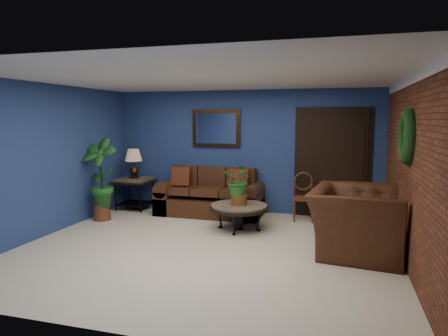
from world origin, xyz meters
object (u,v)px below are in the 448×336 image
(coffee_table, at_px, (239,208))
(end_table, at_px, (134,185))
(sofa, at_px, (211,199))
(side_chair, at_px, (303,193))
(table_lamp, at_px, (134,160))
(armchair, at_px, (357,221))

(coffee_table, distance_m, end_table, 2.71)
(sofa, relative_size, side_chair, 2.30)
(table_lamp, height_order, side_chair, table_lamp)
(coffee_table, relative_size, side_chair, 1.14)
(sofa, relative_size, armchair, 1.46)
(sofa, xyz_separation_m, side_chair, (1.84, 0.04, 0.20))
(sofa, xyz_separation_m, coffee_table, (0.83, -0.98, 0.08))
(side_chair, xyz_separation_m, armchair, (0.91, -1.70, -0.05))
(sofa, height_order, armchair, sofa)
(sofa, height_order, table_lamp, table_lamp)
(coffee_table, distance_m, side_chair, 1.44)
(coffee_table, distance_m, table_lamp, 2.79)
(end_table, bearing_deg, sofa, 0.97)
(coffee_table, relative_size, armchair, 0.72)
(sofa, height_order, side_chair, sofa)
(side_chair, bearing_deg, coffee_table, -142.23)
(sofa, distance_m, side_chair, 1.85)
(end_table, bearing_deg, coffee_table, -20.66)
(end_table, distance_m, table_lamp, 0.54)
(armchair, bearing_deg, end_table, 77.20)
(end_table, xyz_separation_m, armchair, (4.45, -1.63, -0.04))
(coffee_table, xyz_separation_m, end_table, (-2.53, 0.96, 0.12))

